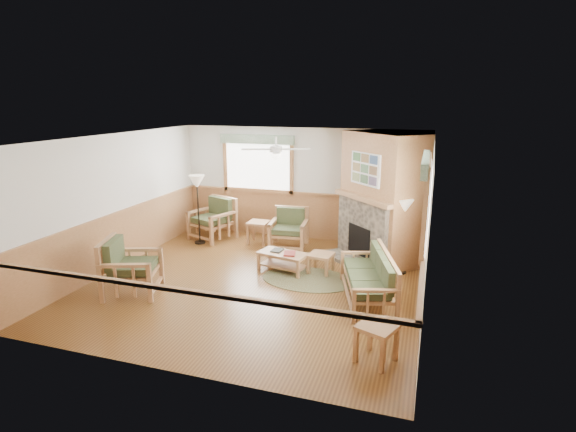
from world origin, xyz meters
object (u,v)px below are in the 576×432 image
(coffee_table, at_px, (283,262))
(footstool, at_px, (321,263))
(end_table_chairs, at_px, (259,232))
(armchair_left, at_px, (132,266))
(end_table_sofa, at_px, (376,343))
(armchair_back_left, at_px, (212,219))
(floor_lamp_right, at_px, (402,237))
(floor_lamp_left, at_px, (198,210))
(sofa, at_px, (367,277))
(armchair_back_right, at_px, (289,229))

(coffee_table, bearing_deg, footstool, 24.87)
(end_table_chairs, distance_m, footstool, 2.31)
(armchair_left, relative_size, end_table_sofa, 1.93)
(end_table_chairs, bearing_deg, armchair_back_left, -179.95)
(armchair_left, height_order, floor_lamp_right, floor_lamp_right)
(armchair_back_left, xyz_separation_m, end_table_sofa, (4.50, -4.19, -0.24))
(armchair_back_left, bearing_deg, floor_lamp_right, 9.53)
(end_table_sofa, bearing_deg, floor_lamp_left, 140.84)
(armchair_left, height_order, coffee_table, armchair_left)
(sofa, relative_size, armchair_left, 1.78)
(sofa, bearing_deg, coffee_table, -131.30)
(armchair_back_right, bearing_deg, end_table_sofa, -64.84)
(armchair_back_right, height_order, armchair_left, armchair_left)
(armchair_back_right, relative_size, end_table_chairs, 1.70)
(armchair_back_right, height_order, end_table_sofa, armchair_back_right)
(armchair_back_right, height_order, coffee_table, armchair_back_right)
(armchair_back_right, height_order, end_table_chairs, armchair_back_right)
(sofa, relative_size, coffee_table, 1.83)
(armchair_back_left, bearing_deg, end_table_chairs, 20.75)
(armchair_back_left, height_order, armchair_back_right, armchair_back_left)
(sofa, bearing_deg, footstool, -149.87)
(end_table_sofa, height_order, footstool, end_table_sofa)
(floor_lamp_left, height_order, floor_lamp_right, floor_lamp_left)
(armchair_back_right, xyz_separation_m, armchair_left, (-1.89, -3.21, 0.05))
(floor_lamp_left, xyz_separation_m, floor_lamp_right, (4.72, -0.49, -0.08))
(coffee_table, bearing_deg, armchair_back_left, 158.89)
(armchair_back_right, distance_m, coffee_table, 1.49)
(armchair_back_left, height_order, end_table_chairs, armchair_back_left)
(footstool, bearing_deg, floor_lamp_right, 16.93)
(floor_lamp_left, bearing_deg, footstool, -16.51)
(sofa, xyz_separation_m, floor_lamp_right, (0.47, 1.44, 0.34))
(sofa, height_order, floor_lamp_right, floor_lamp_right)
(armchair_back_right, relative_size, floor_lamp_right, 0.60)
(armchair_left, bearing_deg, coffee_table, -70.77)
(end_table_sofa, height_order, floor_lamp_left, floor_lamp_left)
(sofa, xyz_separation_m, end_table_chairs, (-2.90, 2.34, -0.14))
(floor_lamp_right, bearing_deg, armchair_back_left, 168.83)
(end_table_chairs, distance_m, floor_lamp_right, 3.52)
(armchair_left, xyz_separation_m, floor_lamp_right, (4.47, 2.41, 0.25))
(coffee_table, xyz_separation_m, end_table_sofa, (2.16, -2.66, 0.06))
(end_table_chairs, height_order, floor_lamp_right, floor_lamp_right)
(armchair_back_left, bearing_deg, footstool, -3.26)
(armchair_back_left, xyz_separation_m, armchair_back_right, (2.00, -0.11, -0.05))
(armchair_left, bearing_deg, floor_lamp_right, -81.20)
(armchair_left, relative_size, floor_lamp_right, 0.67)
(sofa, relative_size, armchair_back_left, 1.78)
(armchair_left, xyz_separation_m, floor_lamp_left, (-0.25, 2.90, 0.33))
(armchair_back_right, distance_m, floor_lamp_right, 2.72)
(armchair_back_left, bearing_deg, floor_lamp_left, -87.25)
(end_table_sofa, distance_m, floor_lamp_right, 3.32)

